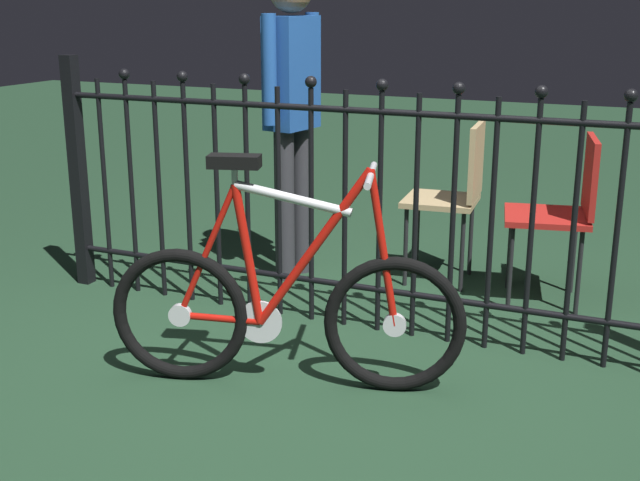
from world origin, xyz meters
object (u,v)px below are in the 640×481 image
object	(u,v)px
chair_tan	(456,188)
person_visitor	(292,98)
chair_red	(564,204)
bicycle	(285,309)

from	to	relation	value
chair_tan	person_visitor	world-z (taller)	person_visitor
chair_red	person_visitor	bearing A→B (deg)	-174.12
chair_tan	chair_red	bearing A→B (deg)	-9.84
chair_tan	bicycle	bearing A→B (deg)	-100.47
bicycle	chair_tan	bearing A→B (deg)	79.53
chair_tan	chair_red	xyz separation A→B (m)	(0.59, -0.10, -0.01)
person_visitor	bicycle	bearing A→B (deg)	-65.77
chair_tan	chair_red	distance (m)	0.59
chair_tan	chair_red	size ratio (longest dim) A/B	1.02
chair_tan	person_visitor	distance (m)	1.01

